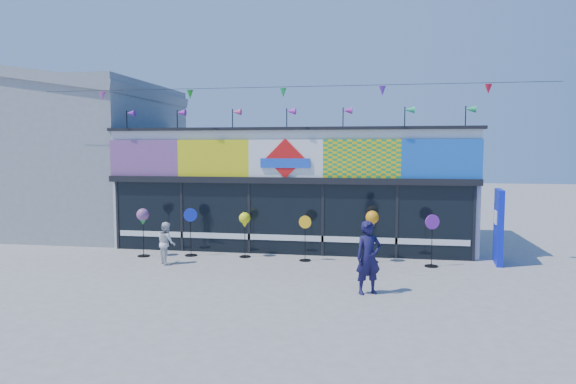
% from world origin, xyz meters
% --- Properties ---
extents(ground, '(80.00, 80.00, 0.00)m').
position_xyz_m(ground, '(0.00, 0.00, 0.00)').
color(ground, gray).
rests_on(ground, ground).
extents(kite_shop, '(16.00, 5.70, 5.31)m').
position_xyz_m(kite_shop, '(0.00, 5.94, 2.05)').
color(kite_shop, silver).
rests_on(kite_shop, ground).
extents(neighbour_building, '(8.18, 7.20, 6.87)m').
position_xyz_m(neighbour_building, '(-10.00, 7.00, 3.20)').
color(neighbour_building, '#929496').
rests_on(neighbour_building, ground).
extents(blue_sign, '(0.28, 1.12, 2.21)m').
position_xyz_m(blue_sign, '(6.45, 3.16, 1.11)').
color(blue_sign, '#0D1CC5').
rests_on(blue_sign, ground).
extents(spinner_0, '(0.39, 0.39, 1.53)m').
position_xyz_m(spinner_0, '(-4.39, 2.36, 1.23)').
color(spinner_0, black).
rests_on(spinner_0, ground).
extents(spinner_1, '(0.42, 0.39, 1.53)m').
position_xyz_m(spinner_1, '(-2.94, 2.70, 0.81)').
color(spinner_1, black).
rests_on(spinner_1, ground).
extents(spinner_2, '(0.36, 0.36, 1.42)m').
position_xyz_m(spinner_2, '(-1.19, 2.80, 1.14)').
color(spinner_2, black).
rests_on(spinner_2, ground).
extents(spinner_3, '(0.39, 0.35, 1.39)m').
position_xyz_m(spinner_3, '(0.75, 2.58, 0.73)').
color(spinner_3, black).
rests_on(spinner_3, ground).
extents(spinner_4, '(0.40, 0.40, 1.56)m').
position_xyz_m(spinner_4, '(2.76, 2.71, 1.25)').
color(spinner_4, black).
rests_on(spinner_4, ground).
extents(spinner_5, '(0.41, 0.39, 1.52)m').
position_xyz_m(spinner_5, '(4.47, 2.43, 0.80)').
color(spinner_5, black).
rests_on(spinner_5, ground).
extents(adult_man, '(0.75, 0.65, 1.73)m').
position_xyz_m(adult_man, '(2.69, -0.69, 0.86)').
color(adult_man, '#16133C').
rests_on(adult_man, ground).
extents(child, '(0.66, 0.69, 1.25)m').
position_xyz_m(child, '(-3.26, 1.51, 0.62)').
color(child, silver).
rests_on(child, ground).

